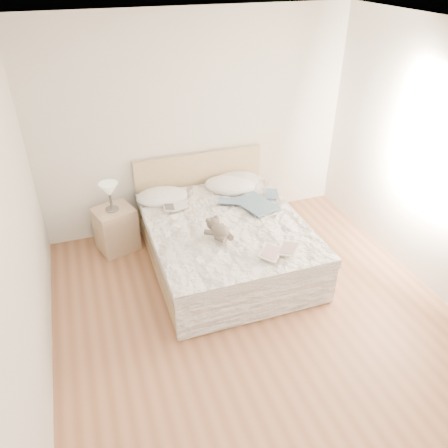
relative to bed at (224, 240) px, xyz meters
The scene contains 15 objects.
floor 1.23m from the bed, 90.00° to the right, with size 4.00×4.50×0.00m, color brown.
ceiling 2.67m from the bed, 90.00° to the right, with size 4.00×4.50×0.00m, color white.
wall_back 1.49m from the bed, 90.00° to the left, with size 4.00×0.02×2.70m, color silver.
wall_left 2.55m from the bed, 149.21° to the right, with size 0.02×4.50×2.70m, color silver.
window 2.46m from the bed, 24.16° to the right, with size 0.02×1.30×1.10m, color white.
bed is the anchor object (origin of this frame).
nightstand 1.37m from the bed, 149.31° to the left, with size 0.45×0.40×0.56m, color tan.
table_lamp 1.46m from the bed, 149.65° to the left, with size 0.26×0.26×0.35m.
pillow_left 0.95m from the bed, 130.09° to the left, with size 0.63×0.44×0.19m, color white.
pillow_middle 0.83m from the bed, 65.06° to the left, with size 0.65×0.46×0.20m, color white.
pillow_right 0.95m from the bed, 60.23° to the left, with size 0.64×0.45×0.19m, color silver.
blouse 0.58m from the bed, 17.75° to the left, with size 0.55×0.58×0.02m, color #395167, non-canonical shape.
photo_book 0.70m from the bed, 139.91° to the left, with size 0.30×0.20×0.02m, color white.
childrens_book 0.94m from the bed, 69.63° to the right, with size 0.40×0.27×0.03m, color beige.
teddy_bear 0.56m from the bed, 114.82° to the right, with size 0.23×0.32×0.17m, color brown, non-canonical shape.
Camera 1 is at (-1.40, -2.83, 3.21)m, focal length 35.00 mm.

